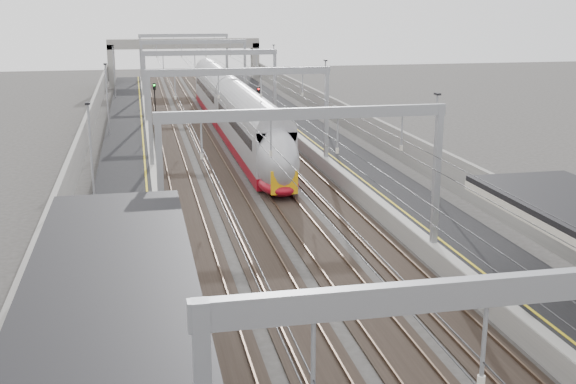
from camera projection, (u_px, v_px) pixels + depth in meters
name	position (u px, v px, depth m)	size (l,w,h in m)	color
platform_left	(128.00, 164.00, 53.22)	(4.00, 120.00, 1.00)	black
platform_right	(337.00, 155.00, 56.38)	(4.00, 120.00, 1.00)	black
tracks	(236.00, 165.00, 54.91)	(11.40, 140.00, 0.20)	black
overhead_line	(224.00, 76.00, 59.62)	(13.00, 140.00, 6.60)	gray
overbridge	(184.00, 50.00, 105.63)	(22.00, 2.20, 6.90)	gray
wall_left	(82.00, 151.00, 52.30)	(0.30, 120.00, 3.20)	gray
wall_right	(377.00, 139.00, 56.74)	(0.30, 120.00, 3.20)	gray
train	(234.00, 115.00, 65.68)	(2.69, 49.05, 4.26)	maroon
signal_green	(155.00, 93.00, 79.17)	(0.32, 0.32, 3.48)	black
signal_red_near	(240.00, 99.00, 73.90)	(0.32, 0.32, 3.48)	black
signal_red_far	(259.00, 97.00, 75.74)	(0.32, 0.32, 3.48)	black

